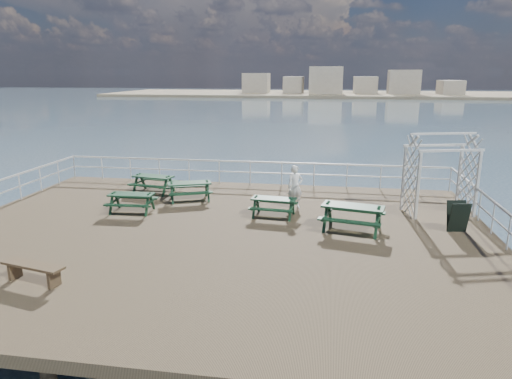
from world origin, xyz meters
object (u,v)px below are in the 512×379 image
at_px(picnic_table_e, 274,203).
at_px(person, 295,187).
at_px(picnic_table_a, 190,187).
at_px(picnic_table_b, 153,180).
at_px(flat_bench_far, 33,269).
at_px(picnic_table_c, 353,212).
at_px(trellis_arbor, 440,178).
at_px(picnic_table_d, 132,199).

distance_m(picnic_table_e, person, 1.41).
bearing_deg(picnic_table_a, picnic_table_e, -46.13).
bearing_deg(picnic_table_b, picnic_table_e, -14.26).
xyz_separation_m(picnic_table_a, flat_bench_far, (-1.56, -7.91, -0.17)).
relative_size(picnic_table_b, picnic_table_c, 0.86).
xyz_separation_m(picnic_table_e, trellis_arbor, (5.92, 1.35, 0.83)).
xyz_separation_m(picnic_table_d, flat_bench_far, (0.08, -5.97, -0.14)).
bearing_deg(flat_bench_far, picnic_table_c, 45.73).
bearing_deg(picnic_table_d, picnic_table_c, -7.91).
bearing_deg(person, picnic_table_e, -141.42).
bearing_deg(person, picnic_table_c, -70.06).
relative_size(picnic_table_e, flat_bench_far, 0.97).
height_order(flat_bench_far, trellis_arbor, trellis_arbor).
xyz_separation_m(picnic_table_e, flat_bench_far, (-5.21, -6.28, -0.13)).
height_order(picnic_table_c, person, person).
distance_m(picnic_table_a, trellis_arbor, 9.60).
height_order(picnic_table_d, trellis_arbor, trellis_arbor).
bearing_deg(flat_bench_far, picnic_table_e, 62.89).
bearing_deg(picnic_table_d, flat_bench_far, -91.62).
relative_size(picnic_table_b, trellis_arbor, 0.66).
bearing_deg(picnic_table_d, trellis_arbor, 6.06).
height_order(picnic_table_b, flat_bench_far, picnic_table_b).
distance_m(picnic_table_a, picnic_table_e, 4.00).
distance_m(picnic_table_a, flat_bench_far, 8.07).
distance_m(picnic_table_e, trellis_arbor, 6.13).
relative_size(picnic_table_c, picnic_table_d, 1.34).
bearing_deg(trellis_arbor, picnic_table_e, 177.50).
distance_m(picnic_table_c, picnic_table_e, 2.95).
bearing_deg(picnic_table_c, trellis_arbor, 49.78).
distance_m(picnic_table_d, person, 6.15).
xyz_separation_m(picnic_table_d, picnic_table_e, (5.29, 0.31, -0.02)).
relative_size(flat_bench_far, person, 1.06).
distance_m(picnic_table_c, person, 3.09).
height_order(picnic_table_a, flat_bench_far, picnic_table_a).
distance_m(picnic_table_a, picnic_table_b, 2.10).
bearing_deg(person, picnic_table_b, 145.80).
distance_m(picnic_table_b, person, 6.37).
xyz_separation_m(picnic_table_b, picnic_table_e, (5.55, -2.53, -0.05)).
bearing_deg(person, picnic_table_d, 172.08).
bearing_deg(picnic_table_c, flat_bench_far, -134.49).
height_order(picnic_table_a, trellis_arbor, trellis_arbor).
relative_size(picnic_table_d, person, 1.02).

